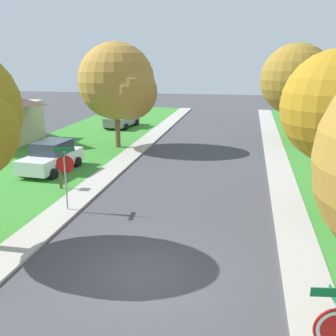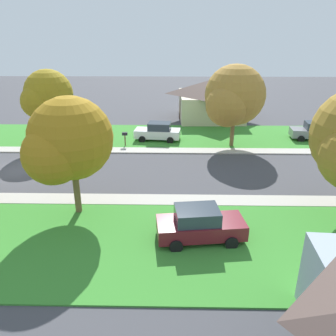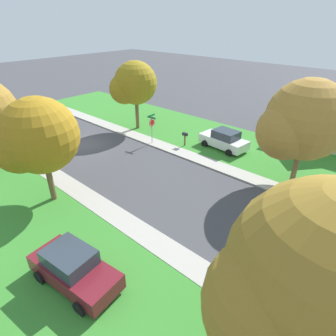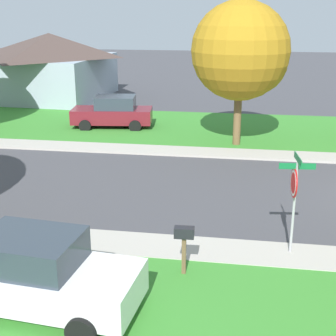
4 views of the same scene
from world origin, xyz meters
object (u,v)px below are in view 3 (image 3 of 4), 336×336
(stop_sign_far_corner, at_px, (152,124))
(tree_across_left, at_px, (133,85))
(mailbox, at_px, (185,136))
(car_white_driveway_right, at_px, (224,140))
(car_maroon_near_corner, at_px, (74,268))
(tree_sidewalk_near, at_px, (301,123))
(tree_sidewalk_mid, at_px, (312,284))
(tree_corner_large, at_px, (35,138))
(house_left_setback, at_px, (331,113))
(stop_sign_near_corner, at_px, (8,126))

(stop_sign_far_corner, bearing_deg, tree_across_left, -110.86)
(tree_across_left, bearing_deg, mailbox, 89.53)
(car_white_driveway_right, bearing_deg, car_maroon_near_corner, 9.67)
(tree_sidewalk_near, relative_size, mailbox, 5.56)
(tree_sidewalk_mid, relative_size, tree_across_left, 1.07)
(tree_corner_large, relative_size, house_left_setback, 0.73)
(car_maroon_near_corner, relative_size, house_left_setback, 0.49)
(car_white_driveway_right, distance_m, tree_corner_large, 15.33)
(car_maroon_near_corner, height_order, tree_sidewalk_mid, tree_sidewalk_mid)
(stop_sign_far_corner, distance_m, tree_sidewalk_mid, 20.18)
(stop_sign_near_corner, relative_size, stop_sign_far_corner, 1.00)
(car_white_driveway_right, relative_size, car_maroon_near_corner, 0.99)
(car_white_driveway_right, relative_size, tree_sidewalk_near, 0.61)
(tree_across_left, bearing_deg, stop_sign_far_corner, 69.14)
(car_maroon_near_corner, bearing_deg, tree_sidewalk_near, 165.77)
(tree_corner_large, height_order, mailbox, tree_corner_large)
(tree_sidewalk_near, distance_m, house_left_setback, 11.51)
(stop_sign_far_corner, height_order, car_white_driveway_right, stop_sign_far_corner)
(stop_sign_near_corner, height_order, tree_sidewalk_near, tree_sidewalk_near)
(stop_sign_near_corner, height_order, house_left_setback, house_left_setback)
(tree_sidewalk_mid, bearing_deg, stop_sign_near_corner, -94.60)
(stop_sign_far_corner, distance_m, house_left_setback, 17.02)
(house_left_setback, relative_size, mailbox, 7.03)
(car_white_driveway_right, relative_size, house_left_setback, 0.48)
(tree_across_left, bearing_deg, car_white_driveway_right, 100.69)
(stop_sign_far_corner, distance_m, mailbox, 3.17)
(stop_sign_far_corner, xyz_separation_m, car_maroon_near_corner, (13.38, 8.42, -1.01))
(stop_sign_near_corner, bearing_deg, stop_sign_far_corner, 133.98)
(tree_sidewalk_near, xyz_separation_m, mailbox, (-0.17, -9.51, -3.49))
(car_maroon_near_corner, relative_size, mailbox, 3.43)
(stop_sign_near_corner, bearing_deg, car_maroon_near_corner, 75.72)
(tree_sidewalk_near, bearing_deg, car_maroon_near_corner, -14.23)
(tree_sidewalk_near, bearing_deg, stop_sign_far_corner, -83.75)
(car_maroon_near_corner, xyz_separation_m, house_left_setback, (-26.00, 2.98, 1.50))
(car_white_driveway_right, height_order, tree_sidewalk_near, tree_sidewalk_near)
(stop_sign_far_corner, height_order, car_maroon_near_corner, stop_sign_far_corner)
(stop_sign_near_corner, bearing_deg, tree_across_left, 153.89)
(stop_sign_far_corner, relative_size, house_left_setback, 0.30)
(tree_sidewalk_near, bearing_deg, house_left_setback, -176.21)
(tree_corner_large, bearing_deg, house_left_setback, 157.24)
(tree_sidewalk_mid, height_order, tree_sidewalk_near, tree_sidewalk_near)
(stop_sign_near_corner, distance_m, mailbox, 15.79)
(car_white_driveway_right, bearing_deg, tree_corner_large, -15.81)
(tree_sidewalk_mid, xyz_separation_m, tree_across_left, (-12.54, -20.83, 0.10))
(car_maroon_near_corner, bearing_deg, tree_across_left, -140.05)
(car_maroon_near_corner, distance_m, house_left_setback, 26.22)
(tree_sidewalk_near, xyz_separation_m, tree_across_left, (-0.23, -16.24, 0.07))
(stop_sign_far_corner, relative_size, car_maroon_near_corner, 0.62)
(stop_sign_far_corner, bearing_deg, mailbox, 119.63)
(stop_sign_near_corner, bearing_deg, car_white_driveway_right, 129.70)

